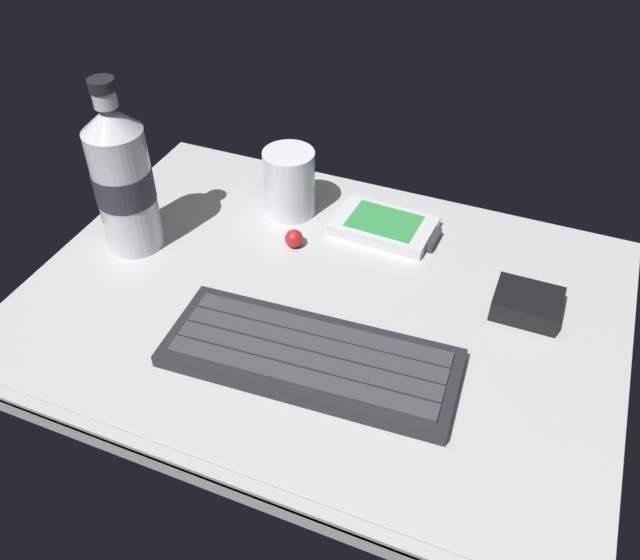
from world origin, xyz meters
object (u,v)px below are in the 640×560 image
keyboard (310,357)px  trackball_mouse (294,239)px  handheld_device (385,226)px  water_bottle (123,179)px  charger_block (527,304)px  juice_cup (290,185)px

keyboard → trackball_mouse: bearing=118.8°
handheld_device → water_bottle: (-26.91, -13.54, 8.28)cm
water_bottle → charger_block: bearing=6.9°
charger_block → trackball_mouse: size_ratio=3.18×
handheld_device → water_bottle: size_ratio=0.63×
keyboard → juice_cup: 26.25cm
water_bottle → trackball_mouse: 20.56cm
keyboard → handheld_device: size_ratio=2.26×
trackball_mouse → handheld_device: bearing=37.3°
handheld_device → water_bottle: water_bottle is taller
keyboard → water_bottle: (-26.85, 9.87, 8.20)cm
keyboard → charger_block: bearing=39.8°
charger_block → trackball_mouse: charger_block is taller
handheld_device → charger_block: charger_block is taller
handheld_device → water_bottle: bearing=-153.3°
keyboard → juice_cup: bearing=118.5°
keyboard → water_bottle: bearing=159.8°
charger_block → juice_cup: bearing=166.3°
keyboard → handheld_device: 23.41cm
keyboard → charger_block: 24.03cm
water_bottle → trackball_mouse: water_bottle is taller
water_bottle → keyboard: bearing=-20.2°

